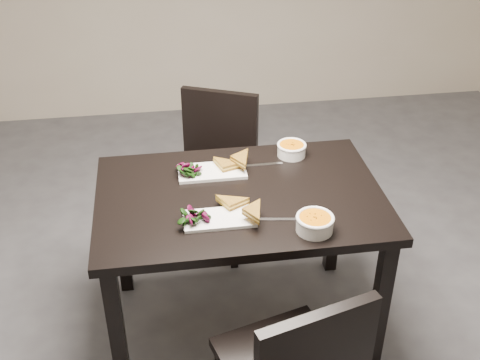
{
  "coord_description": "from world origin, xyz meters",
  "views": [
    {
      "loc": [
        -0.28,
        -1.99,
        2.14
      ],
      "look_at": [
        0.03,
        0.08,
        0.82
      ],
      "focal_mm": 45.08,
      "sensor_mm": 36.0,
      "label": 1
    }
  ],
  "objects_px": {
    "plate_near": "(219,219)",
    "plate_far": "(212,172)",
    "table": "(240,213)",
    "soup_bowl_near": "(315,222)",
    "soup_bowl_far": "(292,149)",
    "chair_far": "(215,161)"
  },
  "relations": [
    {
      "from": "plate_near",
      "to": "plate_far",
      "type": "bearing_deg",
      "value": 88.37
    },
    {
      "from": "table",
      "to": "soup_bowl_near",
      "type": "xyz_separation_m",
      "value": [
        0.24,
        -0.29,
        0.14
      ]
    },
    {
      "from": "table",
      "to": "soup_bowl_near",
      "type": "relative_size",
      "value": 8.12
    },
    {
      "from": "table",
      "to": "soup_bowl_far",
      "type": "xyz_separation_m",
      "value": [
        0.28,
        0.29,
        0.13
      ]
    },
    {
      "from": "chair_far",
      "to": "soup_bowl_far",
      "type": "xyz_separation_m",
      "value": [
        0.31,
        -0.45,
        0.3
      ]
    },
    {
      "from": "soup_bowl_near",
      "to": "chair_far",
      "type": "bearing_deg",
      "value": 105.0
    },
    {
      "from": "soup_bowl_near",
      "to": "plate_near",
      "type": "bearing_deg",
      "value": 161.24
    },
    {
      "from": "chair_far",
      "to": "plate_far",
      "type": "distance_m",
      "value": 0.62
    },
    {
      "from": "chair_far",
      "to": "soup_bowl_near",
      "type": "distance_m",
      "value": 1.1
    },
    {
      "from": "soup_bowl_far",
      "to": "plate_near",
      "type": "bearing_deg",
      "value": -130.53
    },
    {
      "from": "chair_far",
      "to": "soup_bowl_far",
      "type": "height_order",
      "value": "chair_far"
    },
    {
      "from": "table",
      "to": "soup_bowl_far",
      "type": "relative_size",
      "value": 8.82
    },
    {
      "from": "soup_bowl_near",
      "to": "soup_bowl_far",
      "type": "height_order",
      "value": "soup_bowl_near"
    },
    {
      "from": "table",
      "to": "chair_far",
      "type": "relative_size",
      "value": 1.41
    },
    {
      "from": "table",
      "to": "soup_bowl_near",
      "type": "bearing_deg",
      "value": -49.87
    },
    {
      "from": "chair_far",
      "to": "soup_bowl_near",
      "type": "xyz_separation_m",
      "value": [
        0.27,
        -1.02,
        0.3
      ]
    },
    {
      "from": "plate_far",
      "to": "plate_near",
      "type": "bearing_deg",
      "value": -91.63
    },
    {
      "from": "soup_bowl_near",
      "to": "soup_bowl_far",
      "type": "bearing_deg",
      "value": 86.13
    },
    {
      "from": "chair_far",
      "to": "plate_near",
      "type": "xyz_separation_m",
      "value": [
        -0.08,
        -0.9,
        0.27
      ]
    },
    {
      "from": "soup_bowl_near",
      "to": "table",
      "type": "bearing_deg",
      "value": 130.13
    },
    {
      "from": "plate_far",
      "to": "soup_bowl_near",
      "type": "bearing_deg",
      "value": -54.24
    },
    {
      "from": "plate_near",
      "to": "soup_bowl_near",
      "type": "height_order",
      "value": "soup_bowl_near"
    }
  ]
}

